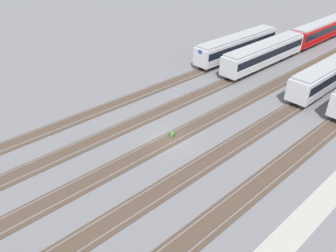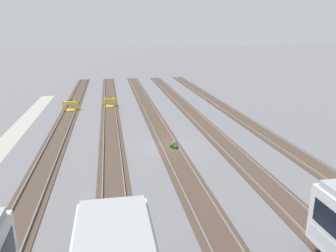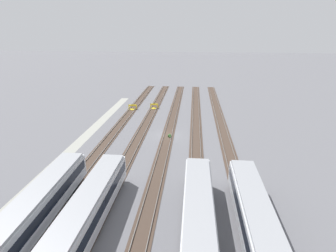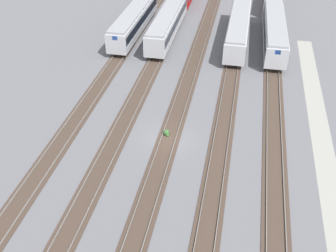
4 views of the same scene
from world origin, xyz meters
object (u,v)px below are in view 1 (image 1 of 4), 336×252
(subway_car_front_row_left_inner, at_px, (331,73))
(weed_clump, at_px, (172,134))
(subway_car_front_row_leftmost, at_px, (237,46))
(subway_car_front_row_centre, at_px, (321,30))
(subway_car_back_row_leftmost, at_px, (264,53))

(subway_car_front_row_left_inner, relative_size, weed_clump, 19.57)
(subway_car_front_row_leftmost, bearing_deg, subway_car_front_row_centre, -15.48)
(subway_car_front_row_centre, height_order, weed_clump, subway_car_front_row_centre)
(subway_car_front_row_left_inner, relative_size, subway_car_back_row_leftmost, 1.00)
(subway_car_back_row_leftmost, bearing_deg, weed_clump, -168.64)
(subway_car_front_row_centre, relative_size, subway_car_back_row_leftmost, 1.00)
(subway_car_front_row_left_inner, distance_m, subway_car_back_row_leftmost, 10.36)
(weed_clump, bearing_deg, subway_car_back_row_leftmost, 11.36)
(subway_car_front_row_left_inner, bearing_deg, subway_car_front_row_centre, 29.03)
(subway_car_back_row_leftmost, height_order, weed_clump, subway_car_back_row_leftmost)
(subway_car_front_row_left_inner, height_order, subway_car_front_row_centre, same)
(subway_car_front_row_leftmost, xyz_separation_m, subway_car_front_row_centre, (18.62, -5.16, 0.00))
(subway_car_front_row_centre, height_order, subway_car_back_row_leftmost, same)
(subway_car_front_row_centre, distance_m, subway_car_back_row_leftmost, 18.62)
(subway_car_front_row_leftmost, relative_size, weed_clump, 19.59)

